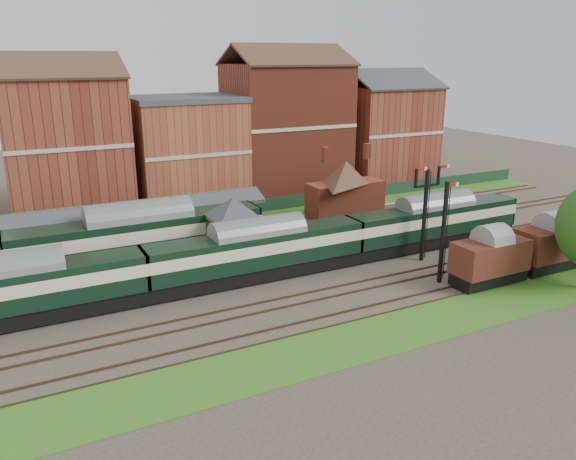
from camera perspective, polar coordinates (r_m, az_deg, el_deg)
name	(u,v)px	position (r m, az deg, el deg)	size (l,w,h in m)	color
ground	(285,274)	(45.55, -0.35, -4.50)	(160.00, 160.00, 0.00)	#473D33
grass_back	(216,224)	(59.48, -7.34, 0.65)	(90.00, 4.50, 0.06)	#2D6619
grass_front	(371,337)	(36.22, 8.42, -10.68)	(90.00, 5.00, 0.06)	#2D6619
fence	(209,212)	(61.10, -8.01, 1.77)	(90.00, 0.12, 1.50)	#193823
platform	(188,243)	(52.19, -10.14, -1.32)	(55.00, 3.40, 1.00)	#2D2D2D
signal_box	(234,231)	(46.12, -5.51, -0.09)	(5.40, 5.40, 6.00)	#5C6C4D
brick_hut	(318,240)	(50.08, 3.07, -1.03)	(3.20, 2.64, 2.94)	maroon
station_building	(346,187)	(58.23, 5.87, 4.34)	(8.10, 8.10, 5.90)	brown
canopy	(117,208)	(49.73, -16.99, 2.17)	(26.00, 3.89, 4.08)	#454D30
semaphore_bracket	(425,208)	(48.60, 13.78, 2.15)	(3.60, 0.25, 8.18)	black
semaphore_siding	(444,231)	(44.22, 15.53, -0.12)	(1.23, 0.25, 8.00)	black
town_backdrop	(185,146)	(66.28, -10.43, 8.40)	(69.00, 10.00, 16.00)	brown
dmu_train	(258,251)	(43.78, -3.06, -2.10)	(53.22, 2.80, 4.09)	black
platform_railcar	(141,237)	(47.36, -14.74, -0.73)	(20.36, 3.20, 4.69)	black
goods_van_a	(490,258)	(45.61, 19.85, -2.73)	(6.07, 2.63, 3.68)	black
goods_van_b	(551,245)	(50.62, 25.16, -1.34)	(6.29, 2.72, 3.81)	black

